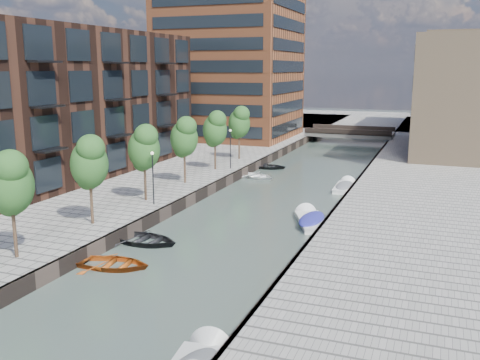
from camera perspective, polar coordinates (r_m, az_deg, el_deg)
The scene contains 26 objects.
water at distance 53.95m, azimuth 6.10°, elevation -0.31°, with size 300.00×300.00×0.00m, color #38473F.
quay_left at distance 71.74m, azimuth -22.94°, elevation 2.26°, with size 60.00×140.00×1.00m, color gray.
quay_right at distance 52.28m, azimuth 23.32°, elevation -1.07°, with size 20.00×140.00×1.00m, color gray.
quay_wall_left at distance 55.66m, azimuth 0.03°, elevation 0.66°, with size 0.25×140.00×1.00m, color #332823.
quay_wall_right at distance 52.69m, azimuth 12.54°, elevation -0.27°, with size 0.25×140.00×1.00m, color #332823.
far_closure at distance 112.37m, azimuth 13.97°, elevation 6.02°, with size 80.00×40.00×1.00m, color gray.
apartment_block at distance 52.91m, azimuth -18.35°, elevation 7.67°, with size 8.00×38.00×14.00m, color black.
tower at distance 81.97m, azimuth -0.95°, elevation 15.16°, with size 18.00×18.00×30.00m, color brown.
tan_block_near at distance 73.19m, azimuth 23.16°, elevation 8.34°, with size 12.00×25.00×14.00m, color #93795A.
tan_block_far at distance 99.13m, azimuth 22.68°, elevation 9.65°, with size 12.00×20.00×16.00m, color #93795A.
bridge at distance 84.70m, azimuth 11.66°, elevation 4.91°, with size 13.00×6.00×1.30m.
tree_1 at distance 31.53m, azimuth -23.32°, elevation -0.15°, with size 2.50×2.50×5.95m.
tree_2 at distance 36.77m, azimuth -15.80°, elevation 1.98°, with size 2.50×2.50×5.95m.
tree_3 at distance 42.52m, azimuth -10.22°, elevation 3.53°, with size 2.50×2.50×5.95m.
tree_4 at distance 48.60m, azimuth -5.98°, elevation 4.69°, with size 2.50×2.50×5.95m.
tree_5 at distance 54.90m, azimuth -2.70°, elevation 5.57°, with size 2.50×2.50×5.95m.
tree_6 at distance 61.35m, azimuth -0.09°, elevation 6.25°, with size 2.50×2.50×5.95m.
lamp_1 at distance 41.32m, azimuth -9.28°, elevation 0.80°, with size 0.24×0.24×4.12m.
lamp_2 at distance 55.54m, azimuth -1.04°, elevation 3.79°, with size 0.24×0.24×4.12m.
sloop_1 at distance 36.06m, azimuth -10.19°, elevation -6.65°, with size 3.47×4.86×1.01m, color black.
sloop_2 at distance 32.28m, azimuth -13.39°, elevation -9.05°, with size 3.17×4.44×0.92m, color #A64612.
sloop_3 at distance 56.10m, azimuth 1.73°, elevation 0.22°, with size 3.06×4.28×0.89m, color white.
sloop_4 at distance 61.53m, azimuth 2.91°, elevation 1.26°, with size 3.12×4.37×0.91m, color black.
motorboat_3 at distance 40.22m, azimuth 7.53°, elevation -4.29°, with size 3.66×5.49×1.74m.
motorboat_4 at distance 51.99m, azimuth 11.14°, elevation -0.72°, with size 1.81×4.83×1.59m.
car at distance 72.02m, azimuth 19.55°, elevation 3.50°, with size 1.60×3.98×1.35m, color #A4A6A9.
Camera 1 is at (13.20, -11.06, 11.37)m, focal length 40.00 mm.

